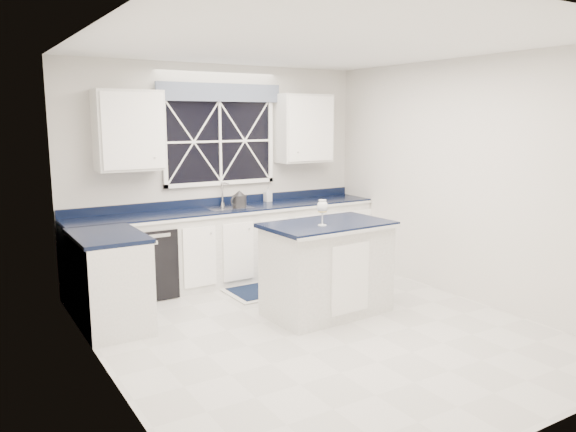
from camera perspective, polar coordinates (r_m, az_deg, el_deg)
ground at (r=5.61m, az=3.12°, el=-11.41°), size 4.50×4.50×0.00m
back_wall at (r=7.22m, az=-7.00°, el=4.38°), size 4.00×0.10×2.70m
base_cabinets at (r=6.82m, az=-7.74°, el=-3.65°), size 3.99×1.60×0.90m
countertop at (r=7.01m, az=-5.91°, el=0.68°), size 3.98×0.64×0.04m
dishwasher at (r=6.72m, az=-14.33°, el=-4.43°), size 0.60×0.58×0.82m
window at (r=7.15m, az=-6.93°, el=8.18°), size 1.65×0.09×1.26m
upper_cabinets at (r=7.04m, az=-6.51°, el=8.73°), size 3.10×0.34×0.90m
faucet at (r=7.16m, az=-6.61°, el=2.31°), size 0.05×0.20×0.30m
island at (r=5.92m, az=3.97°, el=-5.29°), size 1.34×0.85×0.97m
rug at (r=6.82m, az=-1.57°, el=-7.39°), size 1.13×0.69×0.02m
kettle at (r=7.06m, az=-4.98°, el=1.71°), size 0.28×0.23×0.21m
wine_glass at (r=5.62m, az=3.52°, el=0.84°), size 0.11×0.11×0.26m
soap_bottle at (r=7.48m, az=-2.07°, el=2.22°), size 0.09×0.09×0.19m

